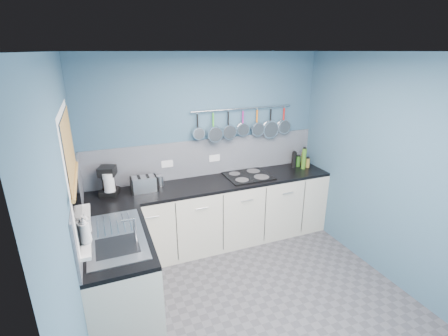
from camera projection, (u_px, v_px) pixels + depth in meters
floor at (254, 300)px, 3.49m from camera, size 3.20×3.00×0.02m
ceiling at (264, 50)px, 2.64m from camera, size 3.20×3.00×0.02m
wall_back at (207, 150)px, 4.39m from camera, size 3.20×0.02×2.50m
wall_front at (389, 300)px, 1.75m from camera, size 3.20×0.02×2.50m
wall_left at (72, 224)px, 2.50m from camera, size 0.02×3.00×2.50m
wall_right at (387, 170)px, 3.63m from camera, size 0.02×3.00×2.50m
backsplash_back at (207, 157)px, 4.40m from camera, size 3.20×0.02×0.50m
backsplash_left at (78, 204)px, 3.07m from camera, size 0.02×1.80×0.50m
cabinet_run_back at (215, 214)px, 4.39m from camera, size 3.20×0.60×0.86m
worktop_back at (215, 183)px, 4.24m from camera, size 3.20×0.60×0.04m
cabinet_run_left at (121, 279)px, 3.15m from camera, size 0.60×1.20×0.86m
worktop_left at (116, 238)px, 3.00m from camera, size 0.60×1.20×0.04m
window_frame at (72, 174)px, 2.68m from camera, size 0.01×1.00×1.10m
window_glass at (73, 174)px, 2.68m from camera, size 0.01×0.90×1.00m
bamboo_blind at (69, 148)px, 2.61m from camera, size 0.01×0.90×0.55m
window_sill at (84, 229)px, 2.86m from camera, size 0.10×0.98×0.03m
sink_unit at (116, 236)px, 2.99m from camera, size 0.50×0.95×0.01m
mixer_tap at (135, 230)px, 2.85m from camera, size 0.12×0.08×0.26m
socket_left at (167, 164)px, 4.20m from camera, size 0.15×0.01×0.09m
socket_right at (214, 158)px, 4.43m from camera, size 0.15×0.01×0.09m
pot_rail at (243, 109)px, 4.33m from camera, size 1.45×0.02×0.02m
soap_bottle_a at (85, 230)px, 2.58m from camera, size 0.12×0.12×0.24m
soap_bottle_b at (85, 222)px, 2.77m from camera, size 0.09×0.09×0.17m
paper_towel at (109, 185)px, 3.78m from camera, size 0.15×0.15×0.29m
coffee_maker at (108, 181)px, 3.80m from camera, size 0.25×0.27×0.34m
toaster at (144, 184)px, 3.93m from camera, size 0.29×0.17×0.18m
canister at (160, 181)px, 4.09m from camera, size 0.11×0.11×0.13m
hob at (248, 176)px, 4.43m from camera, size 0.59×0.52×0.01m
pan_0 at (198, 126)px, 4.16m from camera, size 0.16×0.08×0.35m
pan_1 at (213, 126)px, 4.24m from camera, size 0.21×0.11×0.40m
pan_2 at (228, 125)px, 4.31m from camera, size 0.20×0.08×0.39m
pan_3 at (243, 123)px, 4.38m from camera, size 0.18×0.05×0.37m
pan_4 at (257, 122)px, 4.46m from camera, size 0.20×0.08×0.39m
pan_5 at (270, 123)px, 4.54m from camera, size 0.25×0.05×0.44m
pan_6 at (284, 120)px, 4.61m from camera, size 0.20×0.07×0.39m
condiment_0 at (303, 159)px, 4.81m from camera, size 0.06×0.06×0.20m
condiment_1 at (298, 161)px, 4.78m from camera, size 0.07×0.07×0.15m
condiment_2 at (294, 160)px, 4.74m from camera, size 0.07×0.07×0.22m
condiment_3 at (308, 163)px, 4.75m from camera, size 0.06×0.06×0.13m
condiment_4 at (304, 159)px, 4.66m from camera, size 0.06×0.06×0.30m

